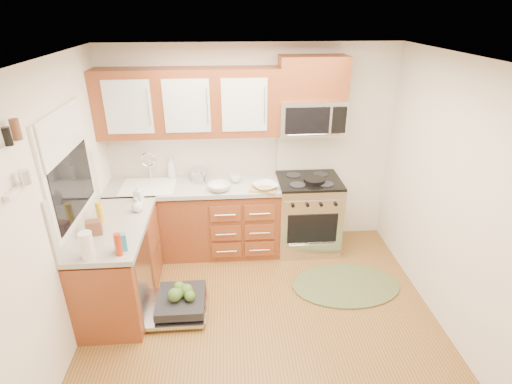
{
  "coord_description": "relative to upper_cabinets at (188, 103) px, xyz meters",
  "views": [
    {
      "loc": [
        -0.3,
        -2.95,
        2.88
      ],
      "look_at": [
        -0.01,
        0.85,
        1.08
      ],
      "focal_mm": 28.0,
      "sensor_mm": 36.0,
      "label": 1
    }
  ],
  "objects": [
    {
      "name": "soap_bottle_b",
      "position": [
        -0.56,
        -0.52,
        -0.86
      ],
      "size": [
        0.1,
        0.11,
        0.19
      ],
      "primitive_type": "imported",
      "rotation": [
        0.0,
        0.0,
        -0.29
      ],
      "color": "#999999",
      "rests_on": "countertop_left"
    },
    {
      "name": "soap_bottle_a",
      "position": [
        -0.27,
        0.1,
        -0.81
      ],
      "size": [
        0.13,
        0.13,
        0.28
      ],
      "primitive_type": "imported",
      "rotation": [
        0.0,
        0.0,
        -0.26
      ],
      "color": "#999999",
      "rests_on": "countertop_back"
    },
    {
      "name": "floor",
      "position": [
        0.73,
        -1.57,
        -1.88
      ],
      "size": [
        3.5,
        3.5,
        0.0
      ],
      "primitive_type": "plane",
      "color": "brown",
      "rests_on": "ground"
    },
    {
      "name": "dishwasher",
      "position": [
        -0.13,
        -1.27,
        -1.77
      ],
      "size": [
        0.7,
        0.6,
        0.2
      ],
      "primitive_type": null,
      "color": "silver",
      "rests_on": "ground"
    },
    {
      "name": "microwave",
      "position": [
        1.41,
        -0.02,
        -0.18
      ],
      "size": [
        0.76,
        0.38,
        0.4
      ],
      "primitive_type": null,
      "color": "silver",
      "rests_on": "ground"
    },
    {
      "name": "countertop_left",
      "position": [
        -0.71,
        -1.05,
        -0.97
      ],
      "size": [
        0.64,
        1.27,
        0.05
      ],
      "primitive_type": "cube",
      "color": "#A59F97",
      "rests_on": "base_cabinet_left"
    },
    {
      "name": "canister",
      "position": [
        0.12,
        -0.11,
        -0.87
      ],
      "size": [
        0.13,
        0.13,
        0.17
      ],
      "primitive_type": "cylinder",
      "rotation": [
        0.0,
        0.0,
        -0.29
      ],
      "color": "silver",
      "rests_on": "countertop_back"
    },
    {
      "name": "wall_right",
      "position": [
        2.48,
        -1.57,
        -0.62
      ],
      "size": [
        0.04,
        3.5,
        2.5
      ],
      "primitive_type": "cube",
      "color": "silver",
      "rests_on": "ground"
    },
    {
      "name": "backsplash_left",
      "position": [
        -1.01,
        -1.05,
        -0.67
      ],
      "size": [
        0.02,
        1.25,
        0.57
      ],
      "primitive_type": "cube",
      "color": "#B7B4A4",
      "rests_on": "ground"
    },
    {
      "name": "sink",
      "position": [
        -0.52,
        -0.16,
        -1.07
      ],
      "size": [
        0.62,
        0.5,
        0.26
      ],
      "primitive_type": null,
      "color": "white",
      "rests_on": "ground"
    },
    {
      "name": "wall_left",
      "position": [
        -1.02,
        -1.57,
        -0.62
      ],
      "size": [
        0.04,
        3.5,
        2.5
      ],
      "primitive_type": "cube",
      "color": "silver",
      "rests_on": "ground"
    },
    {
      "name": "base_cabinet_back",
      "position": [
        0.0,
        -0.12,
        -1.45
      ],
      "size": [
        2.05,
        0.6,
        0.85
      ],
      "primitive_type": "cube",
      "color": "maroon",
      "rests_on": "ground"
    },
    {
      "name": "upper_cabinets",
      "position": [
        0.0,
        0.0,
        0.0
      ],
      "size": [
        2.05,
        0.35,
        0.75
      ],
      "primitive_type": null,
      "color": "maroon",
      "rests_on": "ground"
    },
    {
      "name": "mustard_bottle",
      "position": [
        -0.84,
        -0.97,
        -0.84
      ],
      "size": [
        0.09,
        0.09,
        0.21
      ],
      "primitive_type": "cylinder",
      "rotation": [
        0.0,
        0.0,
        0.35
      ],
      "color": "gold",
      "rests_on": "countertop_left"
    },
    {
      "name": "rug",
      "position": [
        1.71,
        -0.99,
        -1.86
      ],
      "size": [
        1.39,
        1.11,
        0.02
      ],
      "primitive_type": null,
      "rotation": [
        0.0,
        0.0,
        -0.3
      ],
      "color": "#5F673B",
      "rests_on": "ground"
    },
    {
      "name": "stock_pot",
      "position": [
        0.07,
        0.01,
        -0.88
      ],
      "size": [
        0.25,
        0.25,
        0.13
      ],
      "primitive_type": "cylinder",
      "rotation": [
        0.0,
        0.0,
        -0.16
      ],
      "color": "silver",
      "rests_on": "countertop_back"
    },
    {
      "name": "red_bottle",
      "position": [
        -0.52,
        -1.57,
        -0.85
      ],
      "size": [
        0.07,
        0.07,
        0.21
      ],
      "primitive_type": "cylinder",
      "rotation": [
        0.0,
        0.0,
        0.26
      ],
      "color": "#BA2E0F",
      "rests_on": "countertop_left"
    },
    {
      "name": "wall_back",
      "position": [
        0.73,
        0.18,
        -0.62
      ],
      "size": [
        3.5,
        0.04,
        2.5
      ],
      "primitive_type": "cube",
      "color": "silver",
      "rests_on": "ground"
    },
    {
      "name": "ceiling",
      "position": [
        0.73,
        -1.57,
        0.62
      ],
      "size": [
        3.5,
        3.5,
        0.0
      ],
      "primitive_type": "plane",
      "rotation": [
        3.14,
        0.0,
        0.0
      ],
      "color": "white",
      "rests_on": "ground"
    },
    {
      "name": "countertop_back",
      "position": [
        0.0,
        -0.14,
        -0.97
      ],
      "size": [
        2.07,
        0.64,
        0.05
      ],
      "primitive_type": "cube",
      "color": "#A59F97",
      "rests_on": "base_cabinet_back"
    },
    {
      "name": "bowl_b",
      "position": [
        0.31,
        -0.32,
        -0.91
      ],
      "size": [
        0.28,
        0.28,
        0.08
      ],
      "primitive_type": "imported",
      "rotation": [
        0.0,
        0.0,
        0.08
      ],
      "color": "#999999",
      "rests_on": "countertop_back"
    },
    {
      "name": "wooden_box",
      "position": [
        -0.84,
        -1.2,
        -0.88
      ],
      "size": [
        0.15,
        0.12,
        0.14
      ],
      "primitive_type": "cube",
      "rotation": [
        0.0,
        0.0,
        0.2
      ],
      "color": "brown",
      "rests_on": "countertop_left"
    },
    {
      "name": "bowl_a",
      "position": [
        0.85,
        -0.32,
        -0.92
      ],
      "size": [
        0.36,
        0.36,
        0.07
      ],
      "primitive_type": "imported",
      "rotation": [
        0.0,
        0.0,
        0.42
      ],
      "color": "#999999",
      "rests_on": "countertop_back"
    },
    {
      "name": "cutting_board",
      "position": [
        0.82,
        -0.35,
        -0.94
      ],
      "size": [
        0.34,
        0.26,
        0.02
      ],
      "primitive_type": "cube",
      "rotation": [
        0.0,
        0.0,
        -0.25
      ],
      "color": "#A18249",
      "rests_on": "countertop_back"
    },
    {
      "name": "skillet",
      "position": [
        1.45,
        -0.23,
        -0.9
      ],
      "size": [
        0.33,
        0.33,
        0.05
      ],
      "primitive_type": "cylinder",
      "rotation": [
        0.0,
        0.0,
        0.36
      ],
      "color": "black",
      "rests_on": "range"
    },
    {
      "name": "window",
      "position": [
        -1.01,
        -1.07,
        -0.32
      ],
      "size": [
        0.03,
        1.05,
        1.05
      ],
      "primitive_type": null,
      "color": "white",
      "rests_on": "ground"
    },
    {
      "name": "shelf_upper",
      "position": [
        -0.99,
        -1.92,
        0.17
      ],
      "size": [
        0.04,
        0.4,
        0.03
      ],
      "primitive_type": "cube",
      "color": "white",
      "rests_on": "ground"
    },
    {
      "name": "backsplash_back",
      "position": [
        0.0,
        0.16,
        -0.67
      ],
      "size": [
        2.05,
        0.02,
        0.57
      ],
      "primitive_type": "cube",
      "color": "#B7B4A4",
      "rests_on": "ground"
    },
    {
      "name": "cabinet_over_mw",
      "position": [
        1.41,
        0.0,
        0.26
      ],
      "size": [
        0.76,
        0.35,
        0.47
      ],
      "primitive_type": "cube",
      "color": "maroon",
      "rests_on": "ground"
    },
    {
      "name": "blue_carton",
      "position": [
        -0.53,
        -1.51,
        -0.87
      ],
      "size": [
        0.12,
        0.09,
        0.16
      ],
      "primitive_type": "cube",
      "rotation": [
        0.0,
        0.0,
        0.35
      ],
      "color": "teal",
      "rests_on": "countertop_left"
    },
    {
      "name": "paper_towel_roll",
      "position": [
        -0.78,
        -1.59,
        -0.83
      ],
      "size": [
        0.14,
        0.14,
        0.24
      ],
      "primitive_type": "cylinder",
      "rotation": [
        0.0,
        0.0,
        0.33
      ],
      "color": "white",
      "rests_on": "countertop_left"
    },
    {
      "name": "shelf_lower",
      "position": [
        -0.99,
        -1.92,
        -0.12
      ],
      "size": [
        0.04,
        0.4,
        0.03
      ],
      "primitive_type": "cube",
      "color": "white",
      "rests_on": "ground"
    },
    {
      "name": "range",
      "position": [
        1.41,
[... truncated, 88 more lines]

